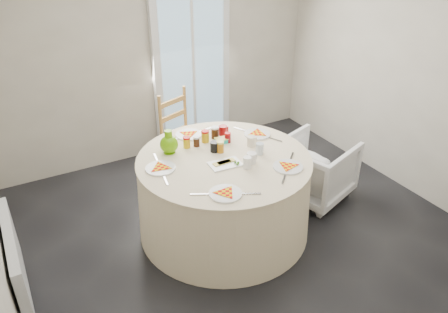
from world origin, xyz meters
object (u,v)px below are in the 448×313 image
wooden_chair (186,138)px  armchair (315,164)px  table (224,196)px  radiator (16,261)px  green_pitcher (169,144)px

wooden_chair → armchair: 1.46m
table → armchair: bearing=1.8°
table → wooden_chair: 1.11m
radiator → green_pitcher: green_pitcher is taller
table → green_pitcher: 0.71m
radiator → green_pitcher: 1.54m
table → green_pitcher: bearing=138.7°
table → armchair: table is taller
green_pitcher → radiator: bearing=-143.2°
table → wooden_chair: (0.12, 1.10, 0.09)m
table → green_pitcher: green_pitcher is taller
table → armchair: 1.12m
wooden_chair → armchair: wooden_chair is taller
wooden_chair → green_pitcher: bearing=-144.2°
table → armchair: size_ratio=2.24×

